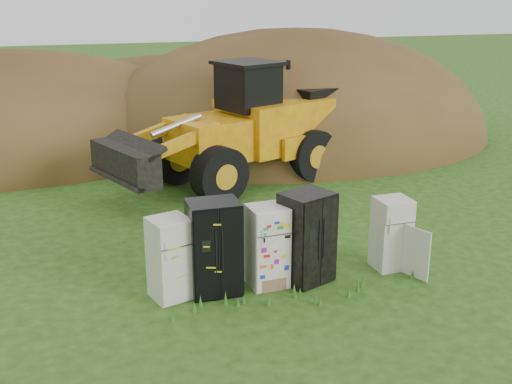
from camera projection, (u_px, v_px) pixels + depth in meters
ground at (291, 281)px, 13.43m from camera, size 120.00×120.00×0.00m
fridge_leftmost at (170, 258)px, 12.50m from camera, size 0.90×0.88×1.66m
fridge_black_side at (214, 248)px, 12.68m from camera, size 1.00×0.79×1.92m
fridge_sticker at (267, 246)px, 13.02m from camera, size 0.81×0.75×1.71m
fridge_dark_mid at (306, 237)px, 13.19m from camera, size 1.21×1.11×1.92m
fridge_open_door at (391, 233)px, 13.87m from camera, size 0.73×0.68×1.58m
wheel_loader at (224, 126)px, 19.28m from camera, size 8.33×5.75×3.73m
dirt_mound_right at (292, 139)px, 25.82m from camera, size 16.29×11.95×8.76m
dirt_mound_left at (7, 145)px, 24.88m from camera, size 16.97×12.72×7.25m
dirt_mound_back at (174, 116)px, 30.50m from camera, size 15.57×10.38×5.69m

